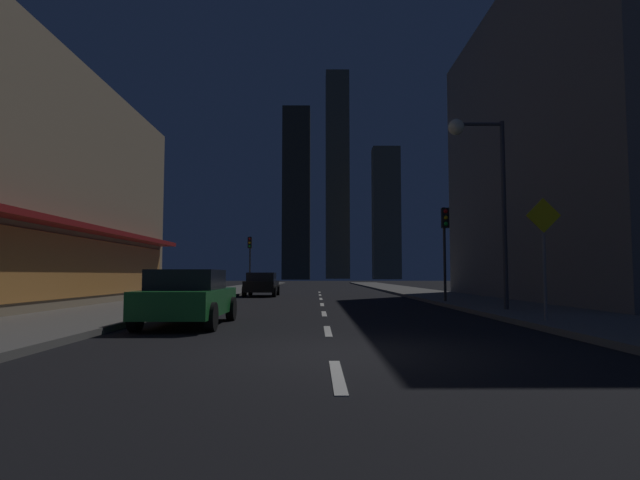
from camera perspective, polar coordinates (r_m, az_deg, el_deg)
name	(u,v)px	position (r m, az deg, el deg)	size (l,w,h in m)	color
ground_plane	(319,292)	(40.68, -0.09, -5.88)	(78.00, 136.00, 0.10)	black
sidewalk_right	(406,290)	(41.33, 9.71, -5.62)	(4.00, 76.00, 0.15)	#605E59
sidewalk_left	(232,290)	(41.23, -9.92, -5.62)	(4.00, 76.00, 0.15)	#605E59
lane_marking_center	(322,305)	(22.30, 0.24, -7.33)	(0.16, 33.40, 0.01)	silver
building_apartment_right	(611,146)	(29.46, 30.07, 9.20)	(11.00, 20.00, 15.51)	slate
skyscraper_distant_tall	(296,193)	(138.34, -2.69, 5.28)	(7.48, 6.72, 46.99)	#312F25
skyscraper_distant_mid	(337,175)	(170.96, 1.98, 7.38)	(7.78, 7.84, 69.76)	brown
skyscraper_distant_short	(386,213)	(149.45, 7.50, 3.05)	(7.97, 5.46, 38.86)	brown
car_parked_near	(188,297)	(13.61, -14.68, -6.26)	(1.98, 4.24, 1.45)	#1E722D
car_parked_far	(262,284)	(31.28, -6.60, -4.98)	(1.98, 4.24, 1.45)	black
fire_hydrant_far_left	(212,291)	(27.98, -12.13, -5.63)	(0.42, 0.30, 0.65)	gold
traffic_light_near_right	(445,233)	(23.17, 13.96, 0.80)	(0.32, 0.48, 4.20)	#2D2D2D
traffic_light_far_left	(250,251)	(40.21, -7.95, -1.24)	(0.32, 0.48, 4.20)	#2D2D2D
street_lamp_right	(479,166)	(18.44, 17.58, 7.96)	(1.96, 0.56, 6.58)	#38383D
pedestrian_crossing_sign	(544,248)	(14.18, 24.02, -0.79)	(0.91, 0.08, 3.15)	slate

